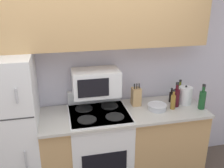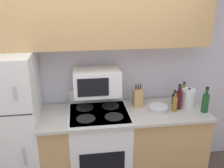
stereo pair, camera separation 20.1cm
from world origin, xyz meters
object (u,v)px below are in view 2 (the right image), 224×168
at_px(stove, 100,147).
at_px(bottle_wine_red, 179,99).
at_px(kettle, 188,98).
at_px(knife_block, 138,97).
at_px(bottle_olive_oil, 183,94).
at_px(bowl, 158,108).
at_px(bottle_wine_green, 205,102).
at_px(bottle_soy_sauce, 174,99).
at_px(microwave, 97,82).
at_px(bottle_vinegar, 175,103).
at_px(refrigerator, 5,127).

xyz_separation_m(stove, bottle_wine_red, (0.92, -0.01, 0.56)).
bearing_deg(kettle, knife_block, 171.56).
relative_size(bottle_olive_oil, kettle, 1.11).
height_order(bowl, bottle_wine_green, bottle_wine_green).
bearing_deg(knife_block, stove, -164.60).
distance_m(bottle_olive_oil, kettle, 0.13).
height_order(stove, bottle_soy_sauce, bottle_soy_sauce).
relative_size(knife_block, bottle_olive_oil, 1.06).
height_order(microwave, bottle_vinegar, microwave).
bearing_deg(microwave, bottle_soy_sauce, -1.03).
distance_m(bottle_wine_red, bottle_wine_green, 0.29).
bearing_deg(microwave, knife_block, -0.56).
bearing_deg(microwave, refrigerator, -173.44).
height_order(stove, bottle_olive_oil, bottle_olive_oil).
relative_size(knife_block, bottle_wine_red, 0.92).
bearing_deg(bottle_vinegar, bottle_olive_oil, 49.78).
relative_size(microwave, bowl, 2.36).
distance_m(stove, bottle_olive_oil, 1.20).
height_order(refrigerator, bowl, refrigerator).
bearing_deg(bottle_wine_green, stove, 173.63).
bearing_deg(stove, bottle_wine_green, -6.37).
distance_m(refrigerator, microwave, 1.11).
distance_m(bowl, bottle_wine_red, 0.26).
relative_size(stove, bottle_olive_oil, 4.24).
height_order(knife_block, bottle_soy_sauce, knife_block).
height_order(bottle_wine_red, bottle_wine_green, same).
distance_m(knife_block, kettle, 0.60).
height_order(bowl, bottle_vinegar, bottle_vinegar).
bearing_deg(microwave, bottle_vinegar, -13.02).
xyz_separation_m(stove, knife_block, (0.47, 0.13, 0.55)).
height_order(bottle_wine_red, kettle, bottle_wine_red).
xyz_separation_m(bottle_soy_sauce, bottle_wine_green, (0.26, -0.25, 0.05)).
bearing_deg(microwave, bowl, -14.76).
xyz_separation_m(refrigerator, bottle_vinegar, (1.88, -0.08, 0.20)).
bearing_deg(bottle_soy_sauce, bottle_olive_oil, 20.81).
distance_m(knife_block, bowl, 0.28).
bearing_deg(bowl, stove, 176.28).
bearing_deg(bottle_wine_green, bowl, 170.16).
distance_m(microwave, bottle_vinegar, 0.92).
distance_m(stove, bottle_wine_red, 1.08).
height_order(bottle_wine_green, kettle, bottle_wine_green).
height_order(bottle_vinegar, bottle_wine_green, bottle_wine_green).
bearing_deg(bottle_olive_oil, bowl, -150.75).
height_order(microwave, bottle_olive_oil, microwave).
height_order(bottle_olive_oil, bottle_wine_green, bottle_wine_green).
height_order(refrigerator, bottle_soy_sauce, refrigerator).
relative_size(stove, bottle_wine_red, 3.68).
relative_size(stove, bottle_wine_green, 3.68).
distance_m(bowl, bottle_vinegar, 0.19).
height_order(bowl, kettle, kettle).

